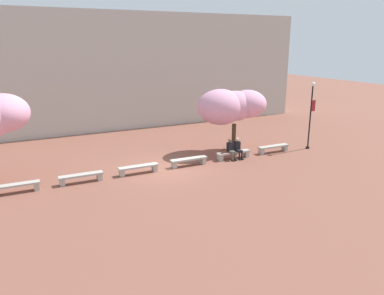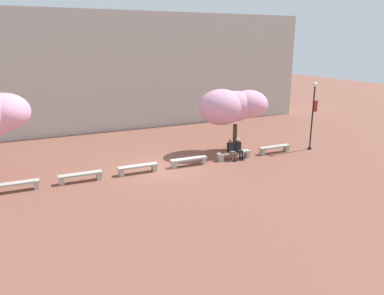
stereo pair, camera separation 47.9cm
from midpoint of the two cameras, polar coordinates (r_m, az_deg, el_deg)
name	(u,v)px [view 2 (the right image)]	position (r m, az deg, el deg)	size (l,w,h in m)	color
ground_plane	(164,169)	(21.06, -3.61, -3.33)	(100.00, 100.00, 0.00)	brown
building_facade	(108,71)	(31.96, -12.26, 11.34)	(34.76, 4.00, 9.23)	#B7B2A8
stone_bench_west_end	(15,185)	(19.66, -24.75, -5.25)	(2.20, 0.45, 0.45)	#ADA89E
stone_bench_near_west	(80,176)	(19.85, -15.97, -4.18)	(2.20, 0.45, 0.45)	#ADA89E
stone_bench_center	(138,168)	(20.48, -7.58, -3.07)	(2.20, 0.45, 0.45)	#ADA89E
stone_bench_near_east	(189,160)	(21.53, 0.13, -1.98)	(2.20, 0.45, 0.45)	#ADA89E
stone_bench_east_end	(234,154)	(22.94, 7.01, -0.98)	(2.20, 0.45, 0.45)	#ADA89E
stone_bench_far_east	(275,148)	(24.65, 13.01, -0.10)	(2.20, 0.45, 0.45)	#ADA89E
person_seated_left	(231,149)	(22.66, 6.57, -0.17)	(0.51, 0.72, 1.29)	black
person_seated_right	(238,148)	(22.93, 7.67, -0.02)	(0.51, 0.70, 1.29)	black
handbag	(224,151)	(22.49, 5.52, -0.58)	(0.30, 0.15, 0.34)	brown
cherry_tree_main	(232,106)	(23.99, 6.76, 6.28)	(4.52, 2.97, 4.06)	#473323
lamp_post_with_banner	(313,110)	(25.66, 18.47, 5.45)	(0.54, 0.28, 4.43)	black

